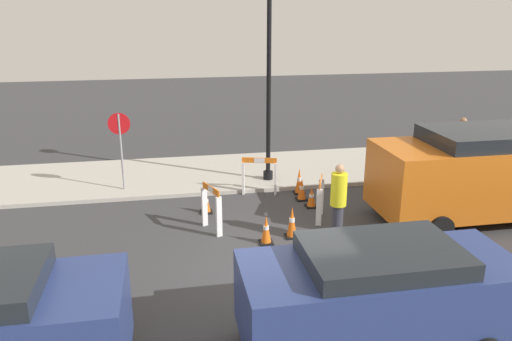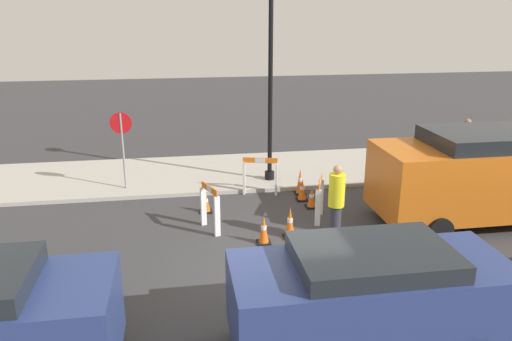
# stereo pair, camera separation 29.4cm
# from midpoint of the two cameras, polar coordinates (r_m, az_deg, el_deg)

# --- Properties ---
(ground_plane) EXTENTS (60.00, 60.00, 0.00)m
(ground_plane) POSITION_cam_midpoint_polar(r_m,az_deg,el_deg) (10.09, 2.52, -11.57)
(ground_plane) COLOR #38383A
(sidewalk_slab) EXTENTS (18.00, 3.68, 0.11)m
(sidewalk_slab) POSITION_cam_midpoint_polar(r_m,az_deg,el_deg) (15.83, -2.07, -0.16)
(sidewalk_slab) COLOR #ADA89E
(sidewalk_slab) RESTS_ON ground_plane
(streetlamp_post) EXTENTS (0.44, 0.44, 5.68)m
(streetlamp_post) POSITION_cam_midpoint_polar(r_m,az_deg,el_deg) (14.24, 2.29, 12.95)
(streetlamp_post) COLOR black
(streetlamp_post) RESTS_ON sidewalk_slab
(stop_sign) EXTENTS (0.60, 0.06, 2.19)m
(stop_sign) POSITION_cam_midpoint_polar(r_m,az_deg,el_deg) (14.27, -14.50, 3.63)
(stop_sign) COLOR gray
(stop_sign) RESTS_ON sidewalk_slab
(barricade_0) EXTENTS (0.96, 0.38, 1.08)m
(barricade_0) POSITION_cam_midpoint_polar(r_m,az_deg,el_deg) (13.86, 1.08, -0.46)
(barricade_0) COLOR white
(barricade_0) RESTS_ON ground_plane
(barricade_1) EXTENTS (0.42, 0.77, 1.12)m
(barricade_1) POSITION_cam_midpoint_polar(r_m,az_deg,el_deg) (11.66, -4.57, -4.18)
(barricade_1) COLOR white
(barricade_1) RESTS_ON ground_plane
(barricade_2) EXTENTS (0.41, 0.78, 1.07)m
(barricade_2) POSITION_cam_midpoint_polar(r_m,az_deg,el_deg) (12.31, 7.95, -3.17)
(barricade_2) COLOR white
(barricade_2) RESTS_ON ground_plane
(traffic_cone_0) EXTENTS (0.30, 0.30, 0.55)m
(traffic_cone_0) POSITION_cam_midpoint_polar(r_m,az_deg,el_deg) (13.16, 7.01, -3.15)
(traffic_cone_0) COLOR black
(traffic_cone_0) RESTS_ON ground_plane
(traffic_cone_1) EXTENTS (0.30, 0.30, 0.56)m
(traffic_cone_1) POSITION_cam_midpoint_polar(r_m,az_deg,el_deg) (12.82, -5.11, -3.65)
(traffic_cone_1) COLOR black
(traffic_cone_1) RESTS_ON ground_plane
(traffic_cone_2) EXTENTS (0.30, 0.30, 0.75)m
(traffic_cone_2) POSITION_cam_midpoint_polar(r_m,az_deg,el_deg) (11.39, 4.65, -5.99)
(traffic_cone_2) COLOR black
(traffic_cone_2) RESTS_ON ground_plane
(traffic_cone_3) EXTENTS (0.30, 0.30, 0.75)m
(traffic_cone_3) POSITION_cam_midpoint_polar(r_m,az_deg,el_deg) (14.06, 5.66, -1.28)
(traffic_cone_3) COLOR black
(traffic_cone_3) RESTS_ON ground_plane
(traffic_cone_4) EXTENTS (0.30, 0.30, 0.62)m
(traffic_cone_4) POSITION_cam_midpoint_polar(r_m,az_deg,el_deg) (13.61, 5.92, -2.23)
(traffic_cone_4) COLOR black
(traffic_cone_4) RESTS_ON ground_plane
(traffic_cone_5) EXTENTS (0.30, 0.30, 0.66)m
(traffic_cone_5) POSITION_cam_midpoint_polar(r_m,az_deg,el_deg) (11.10, 1.65, -6.84)
(traffic_cone_5) COLOR black
(traffic_cone_5) RESTS_ON ground_plane
(person_worker) EXTENTS (0.49, 0.49, 1.81)m
(person_worker) POSITION_cam_midpoint_polar(r_m,az_deg,el_deg) (11.05, 9.91, -3.53)
(person_worker) COLOR #33333D
(person_worker) RESTS_ON ground_plane
(person_pedestrian) EXTENTS (0.50, 0.50, 1.64)m
(person_pedestrian) POSITION_cam_midpoint_polar(r_m,az_deg,el_deg) (17.04, 23.23, 2.92)
(person_pedestrian) COLOR #33333D
(person_pedestrian) RESTS_ON sidewalk_slab
(parked_car_1) EXTENTS (4.12, 1.84, 1.72)m
(parked_car_1) POSITION_cam_midpoint_polar(r_m,az_deg,el_deg) (7.80, 13.98, -13.52)
(parked_car_1) COLOR navy
(parked_car_1) RESTS_ON ground_plane
(work_van) EXTENTS (5.33, 2.24, 2.26)m
(work_van) POSITION_cam_midpoint_polar(r_m,az_deg,el_deg) (13.26, 25.43, -0.17)
(work_van) COLOR #D16619
(work_van) RESTS_ON ground_plane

